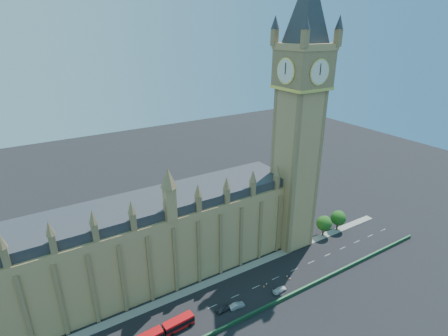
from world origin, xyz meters
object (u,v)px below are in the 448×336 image
red_bus (161,332)px  car_white (280,290)px  car_silver (237,306)px  car_grey (224,308)px

red_bus → car_white: size_ratio=3.84×
car_silver → car_white: (14.99, -1.38, -0.05)m
red_bus → car_silver: (22.98, -1.69, -0.92)m
car_grey → car_silver: car_grey is taller
car_grey → car_white: bearing=-103.7°
car_grey → car_white: (18.99, -2.52, -0.08)m
car_grey → car_silver: bearing=-112.0°
car_silver → car_grey: bearing=79.5°
car_grey → car_white: car_grey is taller
car_grey → car_white: 19.16m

